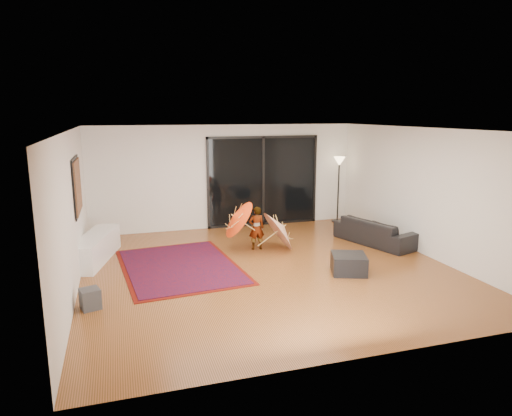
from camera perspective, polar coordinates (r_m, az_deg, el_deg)
name	(u,v)px	position (r m, az deg, el deg)	size (l,w,h in m)	color
floor	(268,269)	(9.03, 1.57, -7.58)	(7.00, 7.00, 0.00)	#9B522A
ceiling	(269,129)	(8.52, 1.67, 9.80)	(7.00, 7.00, 0.00)	white
wall_back	(226,177)	(12.00, -3.73, 3.91)	(7.00, 7.00, 0.00)	silver
wall_front	(363,255)	(5.57, 13.23, -5.75)	(7.00, 7.00, 0.00)	silver
wall_left	(72,213)	(8.28, -22.01, -0.56)	(7.00, 7.00, 0.00)	silver
wall_right	(425,192)	(10.33, 20.37, 1.89)	(7.00, 7.00, 0.00)	silver
sliding_door	(263,181)	(12.26, 0.88, 3.39)	(3.06, 0.07, 2.40)	black
painting	(77,186)	(9.20, -21.44, 2.56)	(0.04, 1.28, 1.08)	black
media_console	(96,248)	(9.99, -19.41, -4.71)	(0.49, 1.96, 0.54)	white
speaker	(90,299)	(7.68, -20.01, -10.61)	(0.28, 0.28, 0.32)	#424244
persian_rug	(180,266)	(9.26, -9.49, -7.19)	(2.45, 3.24, 0.02)	#550D07
sofa	(375,231)	(11.00, 14.71, -2.84)	(1.98, 0.77, 0.58)	black
ottoman	(349,264)	(8.93, 11.51, -6.84)	(0.63, 0.63, 0.36)	black
floor_lamp	(339,171)	(12.76, 10.34, 4.60)	(0.31, 0.31, 1.82)	black
child	(257,228)	(10.14, 0.06, -2.52)	(0.35, 0.23, 0.97)	#999999
parasol_orange	(233,219)	(9.89, -2.90, -1.43)	(0.68, 0.92, 0.91)	#E53B0C
parasol_white	(284,227)	(10.19, 3.54, -2.37)	(0.72, 1.01, 1.00)	white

